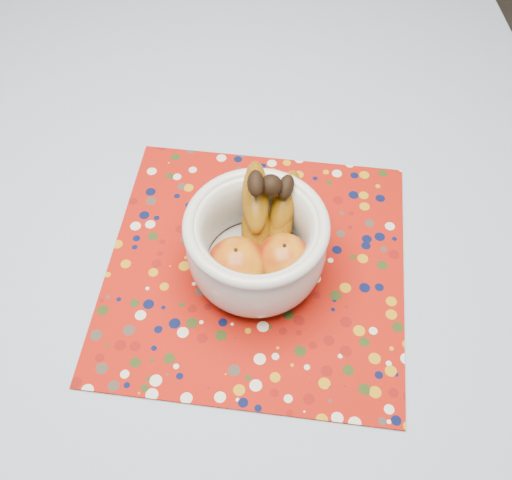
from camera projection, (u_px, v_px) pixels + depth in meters
table at (203, 240)px, 1.05m from camera, size 1.20×1.20×0.75m
tablecloth at (199, 212)px, 0.99m from camera, size 1.32×1.32×0.01m
placemat at (256, 267)px, 0.92m from camera, size 0.53×0.53×0.00m
fruit_bowl at (261, 238)px, 0.86m from camera, size 0.21×0.22×0.17m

